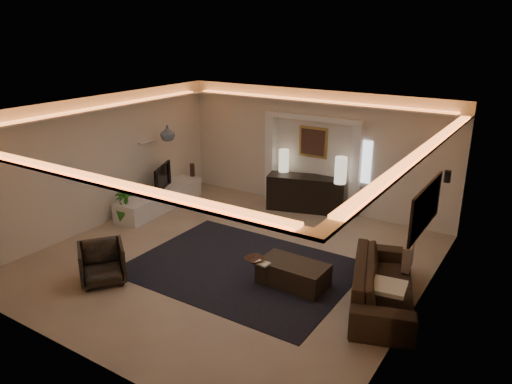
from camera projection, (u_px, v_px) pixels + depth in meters
The scene contains 33 objects.
floor at pixel (231, 259), 9.50m from camera, with size 7.00×7.00×0.00m, color tan.
ceiling at pixel (228, 111), 8.56m from camera, with size 7.00×7.00×0.00m, color white.
wall_back at pixel (313, 150), 11.82m from camera, with size 7.00×7.00×0.00m, color beige.
wall_front at pixel (71, 262), 6.24m from camera, with size 7.00×7.00×0.00m, color beige.
wall_left at pixel (101, 162), 10.81m from camera, with size 7.00×7.00×0.00m, color beige.
wall_right at pixel (421, 229), 7.25m from camera, with size 7.00×7.00×0.00m, color beige.
cove_soffit at pixel (228, 127), 8.65m from camera, with size 7.00×7.00×0.04m, color silver.
daylight_slit at pixel (366, 162), 11.15m from camera, with size 0.25×0.03×1.00m, color white.
area_rug at pixel (242, 268), 9.14m from camera, with size 4.00×3.00×0.01m, color black.
pilaster_left at pixel (271, 158), 12.44m from camera, with size 0.22×0.20×2.20m, color silver.
pilaster_right at pixel (356, 172), 11.27m from camera, with size 0.22×0.20×2.20m, color silver.
alcove_header at pixel (313, 118), 11.47m from camera, with size 2.52×0.20×0.12m, color silver.
painting_frame at pixel (313, 142), 11.73m from camera, with size 0.74×0.04×0.74m, color tan.
painting_canvas at pixel (313, 142), 11.71m from camera, with size 0.62×0.02×0.62m, color #4C2D1E.
art_panel_frame at pixel (426, 207), 7.42m from camera, with size 0.04×1.64×0.74m, color black.
art_panel_gold at pixel (424, 207), 7.43m from camera, with size 0.02×1.50×0.62m, color tan.
wall_sconce at pixel (448, 177), 8.98m from camera, with size 0.12×0.12×0.22m, color black.
wall_niche at pixel (148, 141), 11.83m from camera, with size 0.10×0.55×0.04m, color silver.
console at pixel (305, 194), 11.91m from camera, with size 1.84×0.57×0.92m, color #2F201B.
lamp_left at pixel (284, 162), 12.08m from camera, with size 0.25×0.25×0.56m, color #FFEFC9.
lamp_right at pixel (340, 174), 11.18m from camera, with size 0.28×0.28×0.62m, color white.
media_ledge at pixel (160, 199), 12.08m from camera, with size 0.66×2.65×0.50m, color silver.
tv at pixel (159, 178), 11.96m from camera, with size 0.14×1.06×0.61m, color black.
figurine at pixel (192, 170), 13.02m from camera, with size 0.13×0.13×0.35m, color #36231C.
ginger_jar at pixel (167, 133), 11.73m from camera, with size 0.35×0.35×0.37m, color slate.
plant at pixel (125, 205), 11.09m from camera, with size 0.48×0.48×0.86m, color #256919.
sofa at pixel (383, 284), 7.91m from camera, with size 0.95×2.43×0.71m, color #483019.
throw_blanket at pixel (385, 286), 7.44m from camera, with size 0.63×0.51×0.07m, color beige.
throw_pillow at pixel (408, 256), 8.41m from camera, with size 0.14×0.45×0.45m, color gray.
coffee_table at pixel (293, 274), 8.50m from camera, with size 1.19×0.65×0.44m, color black.
bowl at pixel (255, 260), 8.47m from camera, with size 0.33×0.33×0.08m, color #3A2619.
magazine at pixel (262, 264), 8.40m from camera, with size 0.24×0.17×0.03m, color beige.
armchair at pixel (102, 263), 8.58m from camera, with size 0.76×0.78×0.71m, color #2A221D.
Camera 1 is at (5.02, -6.94, 4.35)m, focal length 34.17 mm.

